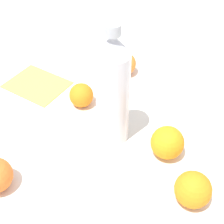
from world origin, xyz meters
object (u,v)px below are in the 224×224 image
at_px(orange_0, 81,95).
at_px(orange_4, 193,189).
at_px(folded_napkin, 37,84).
at_px(orange_5, 124,64).
at_px(water_bottle, 112,90).
at_px(orange_1, 167,143).

height_order(orange_0, orange_4, orange_4).
height_order(orange_0, folded_napkin, orange_0).
relative_size(orange_5, folded_napkin, 0.41).
distance_m(water_bottle, folded_napkin, 0.34).
distance_m(orange_5, folded_napkin, 0.28).
xyz_separation_m(water_bottle, folded_napkin, (-0.00, -0.31, -0.14)).
height_order(orange_1, orange_4, orange_1).
height_order(orange_5, folded_napkin, orange_5).
bearing_deg(orange_0, orange_5, -177.82).
xyz_separation_m(orange_4, orange_5, (-0.26, -0.40, -0.00)).
height_order(orange_4, orange_5, orange_4).
bearing_deg(orange_4, orange_0, -99.26).
relative_size(orange_4, folded_napkin, 0.44).
relative_size(orange_1, folded_napkin, 0.45).
xyz_separation_m(water_bottle, orange_4, (0.03, 0.25, -0.11)).
distance_m(orange_0, orange_4, 0.40).
relative_size(orange_1, orange_5, 1.09).
distance_m(water_bottle, orange_4, 0.28).
distance_m(orange_4, folded_napkin, 0.57).
bearing_deg(orange_0, orange_4, 80.74).
height_order(orange_1, folded_napkin, orange_1).
relative_size(orange_0, orange_4, 0.87).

